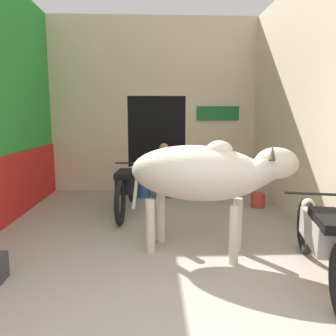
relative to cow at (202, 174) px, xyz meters
name	(u,v)px	position (x,y,z in m)	size (l,w,h in m)	color
wall_back_with_doorway	(155,120)	(-0.54, 3.86, 0.60)	(4.55, 0.93, 3.82)	beige
wall_right_with_door	(317,101)	(1.80, 0.91, 0.90)	(0.22, 5.27, 3.82)	beige
cow	(202,174)	(0.00, 0.00, 0.00)	(2.01, 1.22, 1.39)	beige
motorcycle_near	(322,238)	(1.11, -0.76, -0.53)	(0.69, 2.07, 0.80)	black
motorcycle_far	(127,186)	(-1.05, 1.82, -0.52)	(0.58, 2.15, 0.80)	black
shopkeeper_seated	(164,169)	(-0.36, 2.93, -0.41)	(0.44, 0.33, 1.12)	#3D3842
plastic_stool	(143,187)	(-0.80, 2.89, -0.77)	(0.38, 0.38, 0.40)	#2856B2
bucket	(258,200)	(1.35, 2.02, -0.85)	(0.26, 0.26, 0.26)	#C63D33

